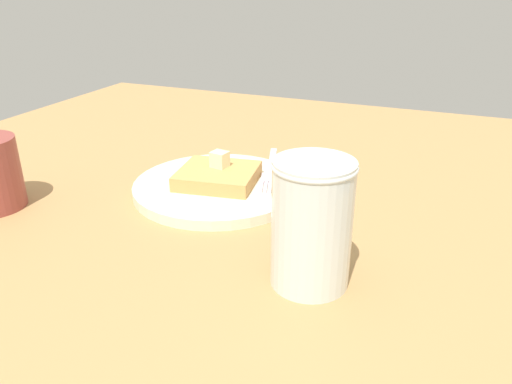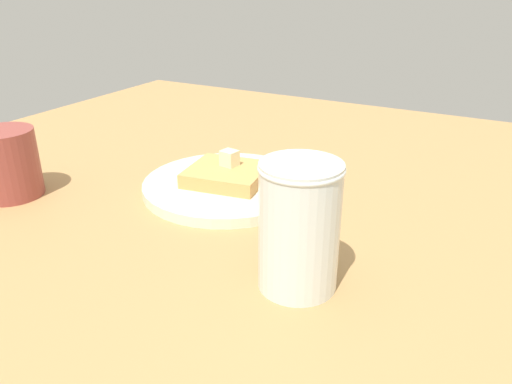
# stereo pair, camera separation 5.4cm
# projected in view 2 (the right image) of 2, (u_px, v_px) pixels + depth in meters

# --- Properties ---
(table_surface) EXTENTS (0.95, 0.95, 0.03)m
(table_surface) POSITION_uv_depth(u_px,v_px,m) (211.00, 178.00, 0.72)
(table_surface) COLOR #AA804C
(table_surface) RESTS_ON ground
(plate) EXTENTS (0.22, 0.22, 0.01)m
(plate) POSITION_uv_depth(u_px,v_px,m) (227.00, 185.00, 0.65)
(plate) COLOR silver
(plate) RESTS_ON table_surface
(toast_slice_center) EXTENTS (0.10, 0.11, 0.02)m
(toast_slice_center) POSITION_uv_depth(u_px,v_px,m) (227.00, 175.00, 0.64)
(toast_slice_center) COLOR tan
(toast_slice_center) RESTS_ON plate
(butter_pat_primary) EXTENTS (0.02, 0.02, 0.02)m
(butter_pat_primary) POSITION_uv_depth(u_px,v_px,m) (229.00, 158.00, 0.64)
(butter_pat_primary) COLOR #F4E8B3
(butter_pat_primary) RESTS_ON toast_slice_center
(fork) EXTENTS (0.16, 0.06, 0.00)m
(fork) POSITION_uv_depth(u_px,v_px,m) (282.00, 172.00, 0.67)
(fork) COLOR silver
(fork) RESTS_ON plate
(syrup_jar) EXTENTS (0.07, 0.07, 0.12)m
(syrup_jar) POSITION_uv_depth(u_px,v_px,m) (299.00, 230.00, 0.44)
(syrup_jar) COLOR #371A05
(syrup_jar) RESTS_ON table_surface
(coffee_mug) EXTENTS (0.10, 0.08, 0.09)m
(coffee_mug) POSITION_uv_depth(u_px,v_px,m) (6.00, 164.00, 0.62)
(coffee_mug) COLOR brown
(coffee_mug) RESTS_ON table_surface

